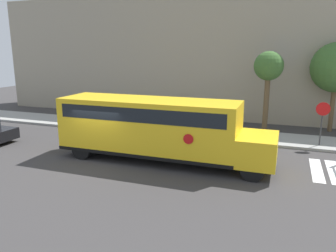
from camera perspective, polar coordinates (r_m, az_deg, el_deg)
The scene contains 6 objects.
ground_plane at distance 16.60m, azimuth -11.28°, elevation -5.68°, with size 60.00×60.00×0.00m, color #3A3838.
sidewalk_strip at distance 22.15m, azimuth -2.62°, elevation -0.46°, with size 44.00×3.00×0.15m.
building_backdrop at distance 27.65m, azimuth 2.56°, elevation 12.05°, with size 32.00×4.00×9.50m.
school_bus at distance 15.70m, azimuth -2.24°, elevation 0.03°, with size 10.31×2.57×2.99m.
stop_sign at distance 19.55m, azimuth 25.26°, elevation 1.31°, with size 0.72×0.10×2.55m.
tree_far_sidewalk at distance 22.03m, azimuth 17.10°, elevation 9.57°, with size 1.86×1.86×5.21m.
Camera 1 is at (8.29, -13.37, 5.30)m, focal length 35.00 mm.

